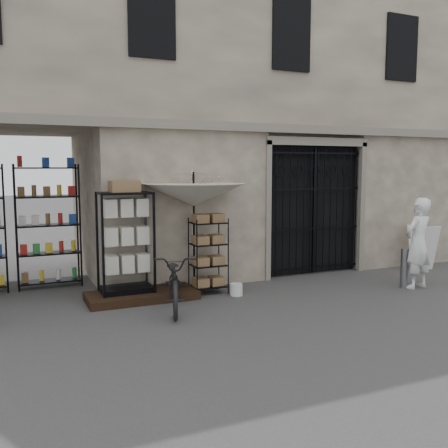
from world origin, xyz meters
name	(u,v)px	position (x,y,z in m)	size (l,w,h in m)	color
ground	(298,306)	(0.00, 0.00, 0.00)	(80.00, 80.00, 0.00)	black
main_building	(210,80)	(0.00, 4.00, 4.50)	(14.00, 4.00, 9.00)	#B4A58D
shop_recess	(13,217)	(-4.50, 2.80, 1.50)	(3.00, 1.70, 3.00)	black
shop_shelving	(11,228)	(-4.55, 3.30, 1.25)	(2.70, 0.50, 2.50)	black
iron_gate	(310,208)	(1.75, 2.28, 1.50)	(2.50, 0.21, 3.00)	black
step_platform	(142,296)	(-2.40, 1.55, 0.07)	(2.00, 0.90, 0.15)	black
display_cabinet	(126,248)	(-2.65, 1.65, 0.98)	(0.93, 0.59, 2.00)	black
wire_rack	(208,257)	(-1.08, 1.51, 0.72)	(0.73, 0.59, 1.47)	black
market_umbrella	(194,189)	(-1.31, 1.68, 2.03)	(2.18, 2.20, 2.82)	black
white_bucket	(236,290)	(-0.67, 1.11, 0.11)	(0.24, 0.24, 0.23)	silver
bicycle	(175,309)	(-2.04, 0.69, 0.00)	(0.66, 1.00, 1.90)	black
steel_bollard	(404,268)	(2.71, 0.29, 0.40)	(0.15, 0.15, 0.80)	slate
shopkeeper	(416,288)	(2.93, 0.17, 0.00)	(0.67, 1.83, 0.44)	white
easel_sign	(423,248)	(4.37, 1.43, 0.55)	(0.54, 0.61, 1.06)	silver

